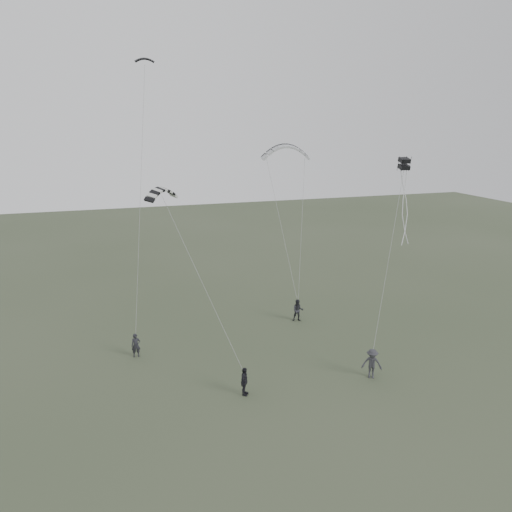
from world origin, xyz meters
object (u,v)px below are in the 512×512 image
object	(u,v)px
kite_dark_small	(144,59)
kite_pale_large	(286,146)
flyer_center	(244,381)
kite_striped	(161,189)
flyer_far	(372,364)
kite_box	(404,164)
flyer_left	(136,345)
flyer_right	(298,310)

from	to	relation	value
kite_dark_small	kite_pale_large	bearing A→B (deg)	5.21
flyer_center	kite_striped	distance (m)	13.14
kite_dark_small	kite_striped	xyz separation A→B (m)	(-0.04, -6.26, -8.54)
flyer_center	flyer_far	distance (m)	8.18
kite_pale_large	kite_striped	world-z (taller)	kite_pale_large
kite_striped	kite_box	size ratio (longest dim) A/B	3.68
flyer_left	kite_striped	xyz separation A→B (m)	(2.25, 0.12, 10.53)
flyer_far	kite_box	distance (m)	13.26
flyer_far	kite_pale_large	world-z (taller)	kite_pale_large
flyer_center	kite_dark_small	xyz separation A→B (m)	(-3.32, 13.42, 19.04)
flyer_left	flyer_far	bearing A→B (deg)	-29.89
kite_dark_small	kite_striped	distance (m)	10.59
kite_dark_small	kite_striped	size ratio (longest dim) A/B	0.52
flyer_left	kite_box	size ratio (longest dim) A/B	2.33
flyer_left	kite_pale_large	size ratio (longest dim) A/B	0.41
flyer_far	kite_box	xyz separation A→B (m)	(4.08, 4.18, 11.90)
flyer_left	kite_striped	world-z (taller)	kite_striped
flyer_center	kite_pale_large	xyz separation A→B (m)	(7.79, 13.93, 12.76)
kite_pale_large	kite_box	distance (m)	11.18
flyer_left	kite_striped	bearing A→B (deg)	1.87
kite_striped	flyer_far	bearing A→B (deg)	-75.62
flyer_left	kite_dark_small	world-z (taller)	kite_dark_small
flyer_far	kite_striped	world-z (taller)	kite_striped
kite_pale_large	kite_striped	bearing A→B (deg)	-137.67
kite_pale_large	kite_box	world-z (taller)	kite_pale_large
flyer_right	flyer_center	size ratio (longest dim) A/B	1.04
flyer_far	kite_pale_large	size ratio (longest dim) A/B	0.48
flyer_right	flyer_center	world-z (taller)	flyer_right
kite_striped	kite_dark_small	bearing A→B (deg)	47.55
kite_dark_small	flyer_center	bearing A→B (deg)	-73.50
kite_dark_small	flyer_far	bearing A→B (deg)	-47.83
flyer_far	kite_box	bearing A→B (deg)	75.67
flyer_far	kite_pale_large	distance (m)	19.18
kite_striped	flyer_left	bearing A→B (deg)	141.07
flyer_center	kite_box	distance (m)	17.54
flyer_left	flyer_center	distance (m)	9.00
flyer_left	kite_striped	distance (m)	10.77
kite_pale_large	kite_striped	xyz separation A→B (m)	(-11.16, -6.77, -2.27)
kite_box	kite_pale_large	bearing A→B (deg)	121.72
flyer_right	kite_box	xyz separation A→B (m)	(4.90, -5.84, 11.96)
flyer_center	kite_striped	size ratio (longest dim) A/B	0.66
flyer_center	kite_striped	xyz separation A→B (m)	(-3.36, 7.16, 10.50)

